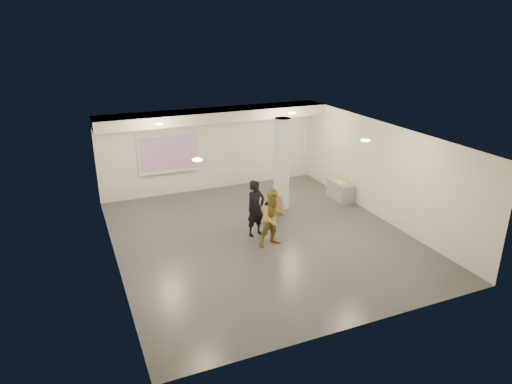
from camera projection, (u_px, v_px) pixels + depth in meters
name	position (u px, v px, depth m)	size (l,w,h in m)	color
floor	(261.00, 237.00, 13.08)	(8.00, 9.00, 0.01)	#34363B
ceiling	(262.00, 135.00, 12.03)	(8.00, 9.00, 0.01)	silver
wall_back	(211.00, 149.00, 16.43)	(8.00, 0.01, 3.00)	silver
wall_front	(357.00, 263.00, 8.67)	(8.00, 0.01, 3.00)	silver
wall_left	(111.00, 210.00, 11.08)	(0.01, 9.00, 3.00)	silver
wall_right	(381.00, 171.00, 14.02)	(0.01, 9.00, 3.00)	silver
soffit_band	(215.00, 115.00, 15.49)	(8.00, 1.10, 0.36)	silver
downlight_nw	(159.00, 124.00, 13.38)	(0.22, 0.22, 0.02)	#FCD683
downlight_ne	(292.00, 113.00, 14.99)	(0.22, 0.22, 0.02)	#FCD683
downlight_sw	(197.00, 160.00, 9.93)	(0.22, 0.22, 0.02)	#FCD683
downlight_se	(365.00, 140.00, 11.55)	(0.22, 0.22, 0.02)	#FCD683
column	(282.00, 164.00, 14.65)	(0.52, 0.52, 3.00)	silver
projection_screen	(168.00, 153.00, 15.79)	(2.10, 0.13, 1.42)	silver
credenza	(340.00, 190.00, 15.80)	(0.45, 1.08, 0.63)	gray
papers_stack	(341.00, 183.00, 15.58)	(0.27, 0.35, 0.02)	silver
postit_pad	(341.00, 182.00, 15.63)	(0.23, 0.32, 0.03)	#FAFF08
cardboard_back	(275.00, 205.00, 14.68)	(0.47, 0.04, 0.51)	#8F6846
cardboard_front	(276.00, 207.00, 14.54)	(0.46, 0.05, 0.50)	#8F6846
woman	(256.00, 208.00, 12.95)	(0.60, 0.40, 1.65)	black
man	(273.00, 218.00, 12.36)	(0.79, 0.62, 1.63)	olive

